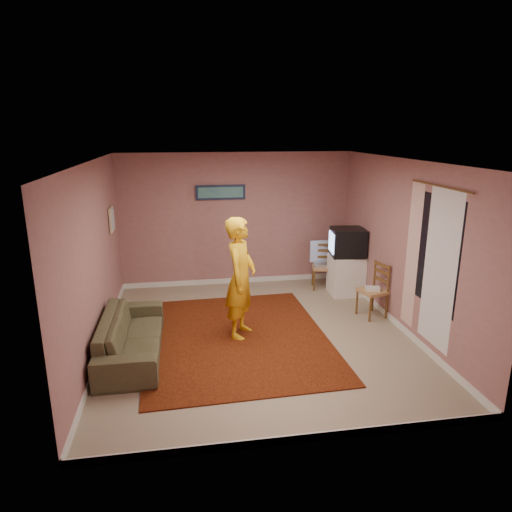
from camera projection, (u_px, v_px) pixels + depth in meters
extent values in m
plane|color=gray|center=(257.00, 335.00, 6.91)|extent=(5.00, 5.00, 0.00)
cube|color=#9E6868|center=(236.00, 220.00, 8.93)|extent=(4.50, 0.02, 2.60)
cube|color=#9E6868|center=(302.00, 323.00, 4.18)|extent=(4.50, 0.02, 2.60)
cube|color=#9E6868|center=(94.00, 260.00, 6.21)|extent=(0.02, 5.00, 2.60)
cube|color=#9E6868|center=(403.00, 246.00, 6.91)|extent=(0.02, 5.00, 2.60)
cube|color=silver|center=(257.00, 161.00, 6.21)|extent=(4.50, 5.00, 0.02)
cube|color=silver|center=(237.00, 280.00, 9.26)|extent=(4.50, 0.02, 0.10)
cube|color=silver|center=(298.00, 439.00, 4.53)|extent=(4.50, 0.02, 0.10)
cube|color=silver|center=(103.00, 343.00, 6.54)|extent=(0.02, 5.00, 0.10)
cube|color=silver|center=(396.00, 323.00, 7.24)|extent=(0.02, 5.00, 0.10)
cube|color=black|center=(436.00, 252.00, 6.01)|extent=(0.01, 1.10, 1.50)
cube|color=white|center=(440.00, 270.00, 5.92)|extent=(0.01, 0.75, 2.10)
cube|color=white|center=(412.00, 256.00, 6.58)|extent=(0.01, 0.35, 2.10)
cylinder|color=brown|center=(440.00, 186.00, 5.77)|extent=(0.02, 1.40, 0.02)
cube|color=#16203C|center=(221.00, 192.00, 8.71)|extent=(0.95, 0.03, 0.28)
cube|color=#315B89|center=(221.00, 192.00, 8.69)|extent=(0.86, 0.01, 0.20)
cube|color=#C6B588|center=(112.00, 219.00, 7.67)|extent=(0.03, 0.38, 0.42)
cube|color=#AFBBC0|center=(113.00, 219.00, 7.67)|extent=(0.01, 0.30, 0.34)
cube|color=black|center=(236.00, 337.00, 6.83)|extent=(2.77, 3.42, 0.02)
cube|color=white|center=(346.00, 275.00, 8.57)|extent=(0.59, 0.53, 0.75)
cube|color=black|center=(348.00, 242.00, 8.40)|extent=(0.66, 0.61, 0.52)
cube|color=#8CB2F2|center=(332.00, 242.00, 8.39)|extent=(0.08, 0.43, 0.37)
cube|color=#AB7F53|center=(323.00, 267.00, 8.86)|extent=(0.46, 0.44, 0.05)
cube|color=brown|center=(323.00, 256.00, 8.80)|extent=(0.39, 0.11, 0.45)
cube|color=#B2B1B6|center=(323.00, 265.00, 8.84)|extent=(0.38, 0.30, 0.06)
cube|color=#91AAED|center=(320.00, 251.00, 8.96)|extent=(0.41, 0.05, 0.43)
cube|color=#AB7F53|center=(372.00, 291.00, 7.51)|extent=(0.48, 0.50, 0.05)
cube|color=brown|center=(373.00, 278.00, 7.45)|extent=(0.14, 0.41, 0.47)
cube|color=silver|center=(373.00, 288.00, 7.50)|extent=(0.27, 0.23, 0.05)
imported|color=#4A472C|center=(132.00, 335.00, 6.24)|extent=(0.78, 1.99, 0.58)
imported|color=#EDAA16|center=(241.00, 278.00, 6.69)|extent=(0.67, 0.78, 1.81)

